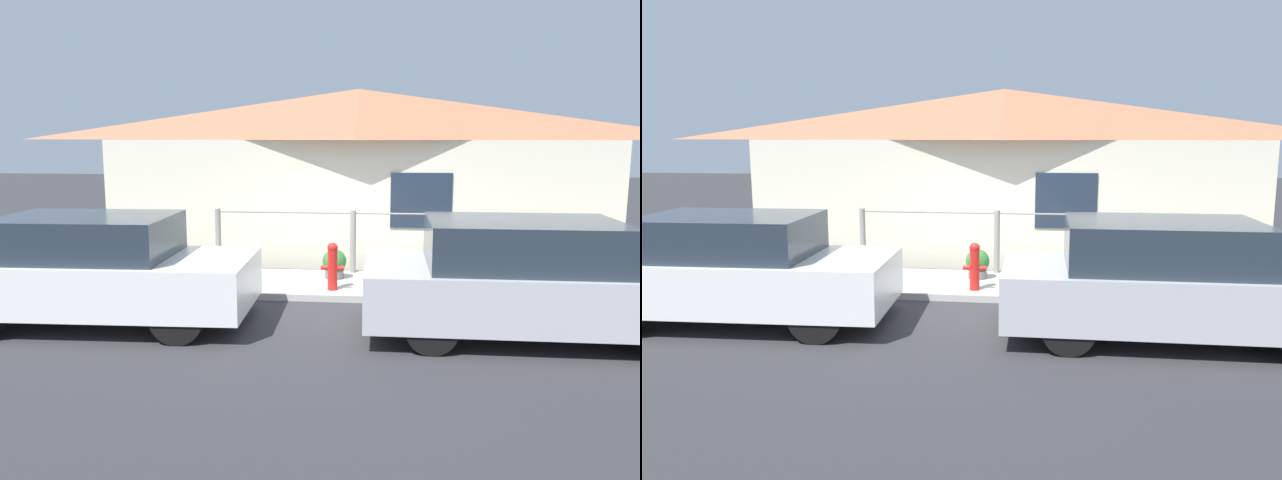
{
  "view_description": "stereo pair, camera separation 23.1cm",
  "coord_description": "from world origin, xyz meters",
  "views": [
    {
      "loc": [
        0.53,
        -9.06,
        2.48
      ],
      "look_at": [
        -0.44,
        0.3,
        0.9
      ],
      "focal_mm": 35.0,
      "sensor_mm": 36.0,
      "label": 1
    },
    {
      "loc": [
        0.76,
        -9.04,
        2.48
      ],
      "look_at": [
        -0.44,
        0.3,
        0.9
      ],
      "focal_mm": 35.0,
      "sensor_mm": 36.0,
      "label": 2
    }
  ],
  "objects": [
    {
      "name": "house",
      "position": [
        0.0,
        3.27,
        2.69
      ],
      "size": [
        9.93,
        2.23,
        3.38
      ],
      "color": "beige",
      "rests_on": "ground_plane"
    },
    {
      "name": "sidewalk",
      "position": [
        0.0,
        0.89,
        0.05
      ],
      "size": [
        24.0,
        1.78,
        0.11
      ],
      "color": "#B2AFA8",
      "rests_on": "ground_plane"
    },
    {
      "name": "fence",
      "position": [
        0.0,
        1.63,
        0.71
      ],
      "size": [
        4.9,
        0.1,
        1.1
      ],
      "color": "gray",
      "rests_on": "sidewalk"
    },
    {
      "name": "ground_plane",
      "position": [
        0.0,
        0.0,
        0.0
      ],
      "size": [
        60.0,
        60.0,
        0.0
      ],
      "primitive_type": "plane",
      "color": "#2D2D30"
    },
    {
      "name": "car_left",
      "position": [
        -3.22,
        -1.34,
        0.73
      ],
      "size": [
        4.04,
        1.9,
        1.45
      ],
      "rotation": [
        0.0,
        0.0,
        0.03
      ],
      "color": "white",
      "rests_on": "ground_plane"
    },
    {
      "name": "car_right",
      "position": [
        2.34,
        -1.34,
        0.72
      ],
      "size": [
        4.17,
        1.78,
        1.46
      ],
      "rotation": [
        0.0,
        0.0,
        0.0
      ],
      "color": "#B7B7BC",
      "rests_on": "ground_plane"
    },
    {
      "name": "fire_hydrant",
      "position": [
        -0.25,
        0.35,
        0.5
      ],
      "size": [
        0.36,
        0.16,
        0.75
      ],
      "color": "red",
      "rests_on": "sidewalk"
    },
    {
      "name": "potted_plant_by_fence",
      "position": [
        -3.45,
        1.26,
        0.36
      ],
      "size": [
        0.36,
        0.36,
        0.47
      ],
      "color": "brown",
      "rests_on": "sidewalk"
    },
    {
      "name": "potted_plant_near_hydrant",
      "position": [
        -0.29,
        1.15,
        0.36
      ],
      "size": [
        0.4,
        0.4,
        0.49
      ],
      "color": "slate",
      "rests_on": "sidewalk"
    }
  ]
}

